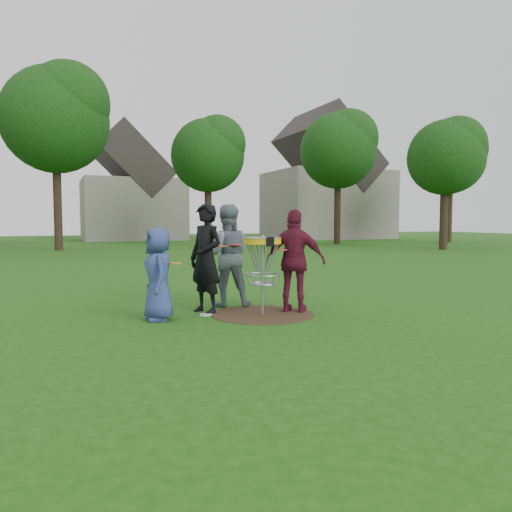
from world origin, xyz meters
name	(u,v)px	position (x,y,z in m)	size (l,w,h in m)	color
ground	(263,315)	(0.00, 0.00, 0.00)	(100.00, 100.00, 0.00)	#19470F
dirt_patch	(263,314)	(0.00, 0.00, 0.00)	(1.80, 1.80, 0.01)	#47331E
player_blue	(158,274)	(-1.76, 0.20, 0.76)	(0.74, 0.48, 1.52)	navy
player_black	(206,258)	(-0.85, 0.57, 0.97)	(0.70, 0.46, 1.93)	black
player_grey	(227,256)	(-0.29, 1.07, 0.97)	(0.94, 0.73, 1.93)	slate
player_maroon	(295,261)	(0.63, 0.01, 0.91)	(1.07, 0.45, 1.83)	maroon
disc_on_grass	(206,315)	(-0.93, 0.31, 0.01)	(0.22, 0.22, 0.02)	silver
disc_golf_basket	(263,256)	(0.00, 0.00, 1.02)	(0.66, 0.67, 1.38)	#9EA0A5
held_discs	(229,251)	(-0.49, 0.35, 1.10)	(2.06, 1.01, 0.27)	orange
tree_row	(123,137)	(0.44, 20.67, 6.21)	(51.20, 17.42, 9.90)	#38281C
house_row	(158,190)	(4.78, 33.07, 4.14)	(44.50, 10.65, 11.62)	gray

